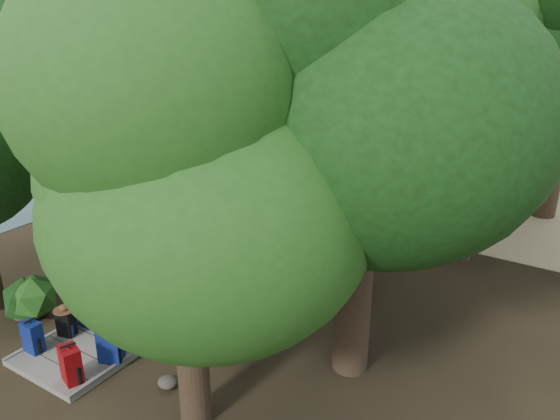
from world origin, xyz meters
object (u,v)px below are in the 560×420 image
Objects in this scene: backpack_left_a at (32,335)px; backpack_left_c at (86,307)px; backpack_left_b at (66,322)px; lone_suitcase_on_sand at (356,182)px; duffel_right_khaki at (178,304)px; backpack_right_d at (143,322)px; backpack_right_c at (138,330)px; backpack_right_a at (70,363)px; sun_lounger at (444,179)px; backpack_left_d at (124,289)px; kayak at (315,158)px; backpack_right_b at (110,343)px; suitcase_on_boardwalk at (120,298)px.

backpack_left_a is 0.86× the size of backpack_left_c.
lone_suitcase_on_sand reaches higher than backpack_left_b.
lone_suitcase_on_sand reaches higher than duffel_right_khaki.
lone_suitcase_on_sand reaches higher than backpack_right_d.
backpack_right_c is at bearing -58.12° from backpack_right_d.
backpack_right_a is 0.40× the size of sun_lounger.
backpack_left_d is 1.55m from backpack_right_d.
duffel_right_khaki is at bearing 11.21° from backpack_left_d.
backpack_left_c is at bearing 152.37° from backpack_right_a.
backpack_left_a is 0.92× the size of backpack_right_a.
backpack_right_a is 0.26× the size of kayak.
backpack_right_d is at bearing 110.37° from backpack_right_a.
backpack_left_b is 1.16× the size of backpack_left_d.
backpack_left_a is 1.16× the size of duffel_right_khaki.
backpack_right_b is at bearing -102.05° from backpack_right_c.
sun_lounger is (3.68, 14.65, -0.14)m from backpack_left_a.
lone_suitcase_on_sand is at bearing 62.63° from duffel_right_khaki.
kayak is (-3.44, 15.20, -0.33)m from backpack_right_a.
backpack_left_a is 2.01m from suitcase_on_boardwalk.
backpack_left_d is 0.69× the size of backpack_right_b.
backpack_left_d is 0.40m from suitcase_on_boardwalk.
backpack_left_d is 1.83m from backpack_right_c.
suitcase_on_boardwalk is 0.76× the size of lone_suitcase_on_sand.
lone_suitcase_on_sand is at bearing 69.72° from backpack_left_b.
suitcase_on_boardwalk is at bearing 83.20° from backpack_left_c.
backpack_left_b is 0.32× the size of sun_lounger.
backpack_left_b is at bearing -169.10° from backpack_right_c.
suitcase_on_boardwalk is 0.19× the size of kayak.
backpack_left_a is 1.24× the size of backpack_right_c.
backpack_right_a reaches higher than backpack_left_a.
backpack_right_a is 12.58m from lone_suitcase_on_sand.
backpack_right_a reaches higher than backpack_left_b.
backpack_right_c is at bearing -80.30° from sun_lounger.
backpack_left_d is (0.01, 2.33, -0.08)m from backpack_left_a.
backpack_left_d reaches higher than backpack_right_d.
backpack_right_b is 2.00m from duffel_right_khaki.
backpack_right_c is (1.51, -1.03, 0.02)m from backpack_left_d.
backpack_right_b is 0.40× the size of sun_lounger.
backpack_left_b reaches higher than duffel_right_khaki.
backpack_right_b is 1.38× the size of suitcase_on_boardwalk.
sun_lounger is (3.44, 12.65, -0.07)m from suitcase_on_boardwalk.
backpack_right_c is at bearing -113.35° from duffel_right_khaki.
sun_lounger is (2.15, 13.34, -0.07)m from backpack_right_c.
lone_suitcase_on_sand is (-0.23, 10.80, 0.01)m from backpack_right_d.
backpack_right_d reaches higher than duffel_right_khaki.
kayak is 5.75m from sun_lounger.
suitcase_on_boardwalk is (0.16, 1.29, -0.03)m from backpack_left_b.
backpack_right_c is (1.45, 0.60, -0.02)m from backpack_left_b.
sun_lounger is at bearing 76.51° from backpack_left_c.
kayak is at bearing 97.61° from backpack_left_a.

